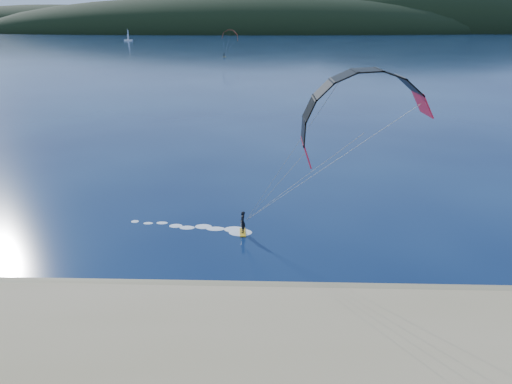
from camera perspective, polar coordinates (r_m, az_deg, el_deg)
ground at (r=25.39m, az=-3.96°, el=-19.20°), size 1800.00×1800.00×0.00m
wet_sand at (r=28.89m, az=-3.11°, el=-13.26°), size 220.00×2.50×0.10m
headland at (r=764.50m, az=1.64°, el=20.61°), size 1200.00×310.00×140.00m
kitesurfer_near at (r=26.85m, az=13.30°, el=7.14°), size 22.75×10.00×14.70m
kitesurfer_far at (r=222.59m, az=-3.54°, el=19.86°), size 8.42×6.74×11.47m
sailboat at (r=441.24m, az=-16.76°, el=18.95°), size 7.57×4.97×10.96m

